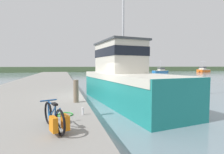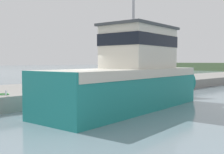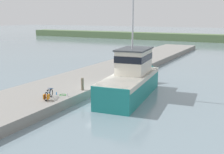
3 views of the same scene
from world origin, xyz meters
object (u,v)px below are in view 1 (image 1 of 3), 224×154
(fishing_boat_main, at_px, (123,78))
(water_bottle_by_bike, at_px, (83,111))
(water_bottle_on_curb, at_px, (49,114))
(bicycle_touring, at_px, (56,119))
(boat_green_anchored, at_px, (203,70))
(boat_red_outer, at_px, (160,71))
(mooring_post, at_px, (76,91))

(fishing_boat_main, relative_size, water_bottle_by_bike, 43.75)
(fishing_boat_main, xyz_separation_m, water_bottle_on_curb, (-4.16, -4.92, -0.75))
(bicycle_touring, bearing_deg, boat_green_anchored, 24.38)
(boat_red_outer, relative_size, water_bottle_by_bike, 23.63)
(boat_red_outer, bearing_deg, boat_green_anchored, 82.14)
(water_bottle_on_curb, relative_size, water_bottle_by_bike, 0.82)
(boat_red_outer, xyz_separation_m, mooring_post, (-31.19, -44.68, 0.51))
(bicycle_touring, xyz_separation_m, mooring_post, (0.74, 3.39, 0.18))
(boat_red_outer, height_order, water_bottle_on_curb, boat_red_outer)
(mooring_post, distance_m, water_bottle_on_curb, 2.38)
(boat_red_outer, height_order, mooring_post, boat_red_outer)
(water_bottle_on_curb, xyz_separation_m, water_bottle_by_bike, (1.06, 0.02, 0.02))
(fishing_boat_main, relative_size, mooring_post, 10.88)
(boat_green_anchored, height_order, boat_red_outer, boat_green_anchored)
(fishing_boat_main, bearing_deg, boat_green_anchored, 35.56)
(boat_red_outer, relative_size, water_bottle_on_curb, 28.99)
(fishing_boat_main, distance_m, boat_green_anchored, 61.20)
(boat_green_anchored, relative_size, mooring_post, 6.51)
(fishing_boat_main, height_order, water_bottle_by_bike, fishing_boat_main)
(water_bottle_on_curb, distance_m, water_bottle_by_bike, 1.06)
(fishing_boat_main, xyz_separation_m, bicycle_touring, (-3.91, -6.18, -0.53))
(boat_red_outer, distance_m, water_bottle_by_bike, 56.19)
(water_bottle_by_bike, bearing_deg, boat_red_outer, 56.37)
(boat_green_anchored, bearing_deg, water_bottle_by_bike, 116.38)
(boat_green_anchored, relative_size, water_bottle_on_curb, 32.09)
(fishing_boat_main, relative_size, bicycle_touring, 7.04)
(fishing_boat_main, bearing_deg, water_bottle_by_bike, -129.28)
(boat_red_outer, height_order, bicycle_touring, boat_red_outer)
(boat_red_outer, relative_size, bicycle_touring, 3.80)
(water_bottle_on_curb, bearing_deg, boat_green_anchored, 43.19)
(fishing_boat_main, distance_m, boat_red_outer, 50.40)
(water_bottle_by_bike, bearing_deg, boat_green_anchored, 43.79)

